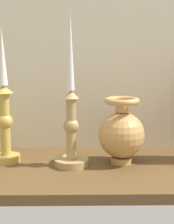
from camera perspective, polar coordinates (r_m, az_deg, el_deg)
The scene contains 5 objects.
ground_plane at distance 91.15cm, azimuth 1.35°, elevation -9.45°, with size 100.00×36.00×2.40cm, color brown.
back_wall at distance 104.54cm, azimuth 1.03°, elevation 11.82°, with size 120.00×2.00×65.00cm, color beige.
candlestick_tall_left at distance 93.80cm, azimuth -13.13°, elevation -0.57°, with size 7.23×7.23×34.95cm.
candlestick_tall_center at distance 88.62cm, azimuth -2.58°, elevation -2.23°, with size 8.79×8.79×38.22cm.
brass_vase_bulbous at distance 91.40cm, azimuth 5.58°, elevation -3.34°, with size 11.92×11.92×17.21cm.
Camera 1 is at (-3.48, -85.93, 29.00)cm, focal length 56.67 mm.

